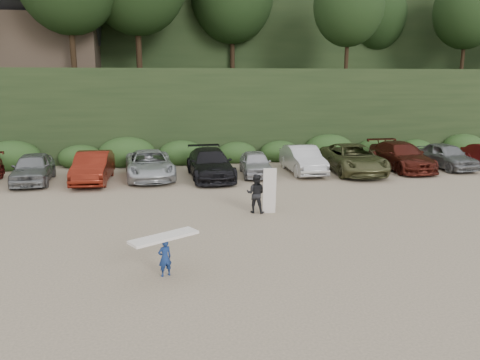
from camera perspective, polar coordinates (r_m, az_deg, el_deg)
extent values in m
plane|color=tan|center=(16.71, 3.59, -6.46)|extent=(120.00, 120.00, 0.00)
cube|color=black|center=(37.63, -4.40, 8.65)|extent=(80.00, 14.00, 6.00)
cube|color=black|center=(55.55, -6.46, 14.93)|extent=(90.00, 30.00, 16.00)
ellipsoid|color=black|center=(37.97, -4.61, 20.79)|extent=(66.00, 12.00, 10.00)
cube|color=#2B491E|center=(30.41, -3.90, 3.25)|extent=(46.20, 2.00, 1.20)
cube|color=brown|center=(40.29, -22.71, 15.12)|extent=(8.00, 6.00, 4.00)
imported|color=gray|center=(26.73, -23.91, 1.34)|extent=(2.13, 4.66, 1.55)
imported|color=maroon|center=(25.77, -17.48, 1.50)|extent=(1.86, 4.87, 1.58)
imported|color=#B5B8BD|center=(26.02, -10.96, 1.85)|extent=(2.87, 5.56, 1.50)
imported|color=black|center=(25.60, -3.67, 1.97)|extent=(2.40, 5.51, 1.58)
imported|color=#BCBBC1|center=(26.37, 1.91, 2.06)|extent=(1.92, 4.12, 1.36)
imported|color=silver|center=(27.26, 7.66, 2.50)|extent=(1.69, 4.74, 1.56)
imported|color=brown|center=(27.84, 13.62, 2.53)|extent=(3.04, 6.00, 1.63)
imported|color=#4C1811|center=(29.70, 19.04, 2.77)|extent=(2.29, 5.53, 1.60)
imported|color=slate|center=(31.07, 23.82, 2.72)|extent=(2.01, 4.56, 1.53)
imported|color=navy|center=(13.20, -9.15, -9.34)|extent=(0.46, 0.38, 1.07)
cube|color=white|center=(12.99, -9.24, -6.89)|extent=(1.96, 1.45, 0.08)
imported|color=black|center=(18.95, 1.94, -1.65)|extent=(0.96, 0.87, 1.60)
cube|color=silver|center=(18.81, 3.60, -1.33)|extent=(0.55, 0.31, 1.88)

